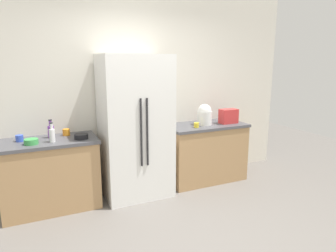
{
  "coord_description": "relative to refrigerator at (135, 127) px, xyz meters",
  "views": [
    {
      "loc": [
        -1.32,
        -2.38,
        1.82
      ],
      "look_at": [
        -0.03,
        0.43,
        1.15
      ],
      "focal_mm": 32.22,
      "sensor_mm": 36.0,
      "label": 1
    }
  ],
  "objects": [
    {
      "name": "kitchen_back_panel",
      "position": [
        0.08,
        0.4,
        0.49
      ],
      "size": [
        5.16,
        0.1,
        2.87
      ],
      "primitive_type": "cube",
      "color": "silver",
      "rests_on": "ground_plane"
    },
    {
      "name": "refrigerator",
      "position": [
        0.0,
        0.0,
        0.0
      ],
      "size": [
        0.89,
        0.69,
        1.9
      ],
      "color": "white",
      "rests_on": "ground_plane"
    },
    {
      "name": "bowl_a",
      "position": [
        -1.28,
        -0.07,
        -0.04
      ],
      "size": [
        0.16,
        0.16,
        0.06
      ],
      "primitive_type": "cylinder",
      "color": "green",
      "rests_on": "counter_left"
    },
    {
      "name": "bowl_b",
      "position": [
        -0.72,
        -0.06,
        -0.04
      ],
      "size": [
        0.17,
        0.17,
        0.06
      ],
      "primitive_type": "cylinder",
      "color": "black",
      "rests_on": "counter_left"
    },
    {
      "name": "toaster",
      "position": [
        1.48,
        -0.03,
        0.04
      ],
      "size": [
        0.27,
        0.16,
        0.22
      ],
      "primitive_type": "cube",
      "color": "red",
      "rests_on": "counter_right"
    },
    {
      "name": "counter_left",
      "position": [
        -1.1,
        0.05,
        -0.51
      ],
      "size": [
        1.15,
        0.62,
        0.88
      ],
      "color": "tan",
      "rests_on": "ground_plane"
    },
    {
      "name": "counter_right",
      "position": [
        1.13,
        0.05,
        -0.51
      ],
      "size": [
        1.21,
        0.62,
        0.88
      ],
      "color": "tan",
      "rests_on": "ground_plane"
    },
    {
      "name": "rice_cooker",
      "position": [
        1.09,
        0.03,
        0.08
      ],
      "size": [
        0.22,
        0.22,
        0.31
      ],
      "color": "white",
      "rests_on": "counter_right"
    },
    {
      "name": "bottle_a",
      "position": [
        -1.05,
        0.15,
        0.02
      ],
      "size": [
        0.08,
        0.08,
        0.23
      ],
      "color": "purple",
      "rests_on": "counter_left"
    },
    {
      "name": "cup_a",
      "position": [
        0.89,
        -0.09,
        -0.03
      ],
      "size": [
        0.07,
        0.07,
        0.07
      ],
      "primitive_type": "cylinder",
      "color": "yellow",
      "rests_on": "counter_right"
    },
    {
      "name": "bottle_b",
      "position": [
        -1.05,
        -0.07,
        0.02
      ],
      "size": [
        0.06,
        0.06,
        0.24
      ],
      "color": "white",
      "rests_on": "counter_left"
    },
    {
      "name": "ground_plane",
      "position": [
        0.08,
        -1.37,
        -0.95
      ],
      "size": [
        10.33,
        10.33,
        0.0
      ],
      "primitive_type": "plane",
      "color": "slate"
    },
    {
      "name": "cup_c",
      "position": [
        -0.86,
        0.2,
        -0.03
      ],
      "size": [
        0.09,
        0.09,
        0.08
      ],
      "primitive_type": "cylinder",
      "color": "orange",
      "rests_on": "counter_left"
    },
    {
      "name": "cup_b",
      "position": [
        -1.4,
        0.11,
        -0.03
      ],
      "size": [
        0.09,
        0.09,
        0.08
      ],
      "primitive_type": "cylinder",
      "color": "blue",
      "rests_on": "counter_left"
    }
  ]
}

